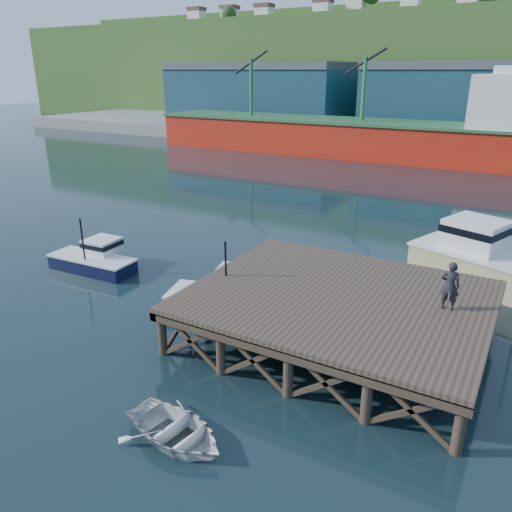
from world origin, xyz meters
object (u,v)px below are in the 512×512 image
Objects in this scene: boat_navy at (95,259)px; dockworker at (450,286)px; boat_black at (232,296)px; dinghy at (176,431)px; trawler at (512,266)px.

boat_navy is 2.71× the size of dockworker.
dockworker reaches higher than boat_navy.
boat_black is at bearing -5.68° from boat_navy.
dockworker reaches higher than boat_black.
dockworker is at bearing -2.33° from boat_navy.
dinghy is (13.12, -9.05, -0.28)m from boat_navy.
dinghy is at bearing -83.40° from boat_black.
boat_navy is 9.72m from boat_black.
dockworker is at bearing -24.43° from dinghy.
trawler is 8.61m from dockworker.
boat_navy is 19.46m from dockworker.
trawler is at bearing 18.83° from boat_navy.
dockworker reaches higher than dinghy.
dockworker is (9.60, 0.72, 2.41)m from boat_black.
boat_black is 1.76× the size of dinghy.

